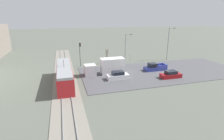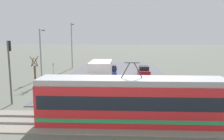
# 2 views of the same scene
# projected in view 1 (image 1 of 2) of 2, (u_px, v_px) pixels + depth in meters

# --- Properties ---
(ground_plane) EXTENTS (320.00, 320.00, 0.00)m
(ground_plane) POSITION_uv_depth(u_px,v_px,m) (162.00, 71.00, 40.38)
(ground_plane) COLOR #565B51
(road_surface) EXTENTS (16.29, 36.91, 0.08)m
(road_surface) POSITION_uv_depth(u_px,v_px,m) (162.00, 71.00, 40.37)
(road_surface) COLOR #4C4C51
(road_surface) RESTS_ON ground
(rail_bed) EXTENTS (66.11, 4.40, 0.22)m
(rail_bed) POSITION_uv_depth(u_px,v_px,m) (65.00, 80.00, 34.56)
(rail_bed) COLOR gray
(rail_bed) RESTS_ON ground
(light_rail_tram) EXTENTS (13.44, 2.73, 4.44)m
(light_rail_tram) POSITION_uv_depth(u_px,v_px,m) (65.00, 75.00, 32.71)
(light_rail_tram) COLOR #B21E23
(light_rail_tram) RESTS_ON ground
(box_truck) EXTENTS (2.44, 8.70, 3.40)m
(box_truck) POSITION_uv_depth(u_px,v_px,m) (107.00, 67.00, 38.10)
(box_truck) COLOR silver
(box_truck) RESTS_ON ground
(pickup_truck) EXTENTS (1.94, 5.29, 1.75)m
(pickup_truck) POSITION_uv_depth(u_px,v_px,m) (155.00, 68.00, 40.76)
(pickup_truck) COLOR navy
(pickup_truck) RESTS_ON ground
(sedan_car_0) EXTENTS (1.82, 4.27, 1.47)m
(sedan_car_0) POSITION_uv_depth(u_px,v_px,m) (171.00, 75.00, 35.90)
(sedan_car_0) COLOR maroon
(sedan_car_0) RESTS_ON ground
(sedan_car_1) EXTENTS (1.89, 4.44, 1.57)m
(sedan_car_1) POSITION_uv_depth(u_px,v_px,m) (118.00, 76.00, 35.21)
(sedan_car_1) COLOR silver
(sedan_car_1) RESTS_ON ground
(traffic_light_pole) EXTENTS (0.28, 0.47, 5.98)m
(traffic_light_pole) POSITION_uv_depth(u_px,v_px,m) (80.00, 51.00, 43.41)
(traffic_light_pole) COLOR #47474C
(traffic_light_pole) RESTS_ON ground
(street_tree) EXTENTS (0.95, 0.79, 3.97)m
(street_tree) POSITION_uv_depth(u_px,v_px,m) (107.00, 57.00, 46.39)
(street_tree) COLOR brown
(street_tree) RESTS_ON ground
(street_lamp_near_crossing) EXTENTS (0.36, 1.95, 7.58)m
(street_lamp_near_crossing) POSITION_uv_depth(u_px,v_px,m) (126.00, 46.00, 48.37)
(street_lamp_near_crossing) COLOR gray
(street_lamp_near_crossing) RESTS_ON ground
(street_lamp_mid_block) EXTENTS (0.36, 1.95, 9.19)m
(street_lamp_mid_block) POSITION_uv_depth(u_px,v_px,m) (169.00, 42.00, 49.56)
(street_lamp_mid_block) COLOR gray
(street_lamp_mid_block) RESTS_ON ground
(no_parking_sign) EXTENTS (0.32, 0.08, 2.32)m
(no_parking_sign) POSITION_uv_depth(u_px,v_px,m) (130.00, 57.00, 48.00)
(no_parking_sign) COLOR gray
(no_parking_sign) RESTS_ON ground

